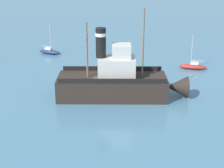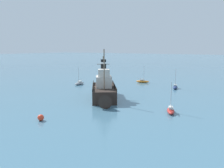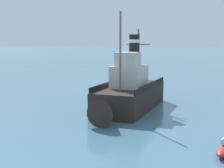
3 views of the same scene
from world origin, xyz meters
name	(u,v)px [view 1 (image 1 of 3)]	position (x,y,z in m)	size (l,w,h in m)	color
ground_plane	(108,98)	(0.00, 0.00, 0.00)	(600.00, 600.00, 0.00)	#477289
old_tugboat	(118,81)	(-1.00, 0.57, 1.83)	(11.33, 13.55, 9.90)	#2D231E
sailboat_red	(193,66)	(-15.54, 2.94, 0.43)	(2.48, 3.93, 4.90)	#B22823
sailboat_navy	(50,51)	(-8.97, -18.98, 0.43)	(2.06, 3.96, 4.90)	navy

